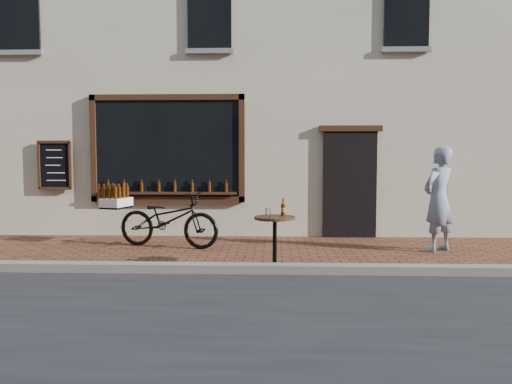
{
  "coord_description": "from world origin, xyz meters",
  "views": [
    {
      "loc": [
        0.35,
        -6.94,
        1.67
      ],
      "look_at": [
        0.04,
        1.2,
        1.1
      ],
      "focal_mm": 35.0,
      "sensor_mm": 36.0,
      "label": 1
    }
  ],
  "objects": [
    {
      "name": "bistro_table",
      "position": [
        0.35,
        0.44,
        0.56
      ],
      "size": [
        0.61,
        0.61,
        1.05
      ],
      "color": "black",
      "rests_on": "ground"
    },
    {
      "name": "ground",
      "position": [
        0.0,
        0.0,
        0.0
      ],
      "size": [
        90.0,
        90.0,
        0.0
      ],
      "primitive_type": "plane",
      "color": "#542B1B",
      "rests_on": "ground"
    },
    {
      "name": "kerb",
      "position": [
        0.0,
        0.2,
        0.06
      ],
      "size": [
        90.0,
        0.25,
        0.12
      ],
      "primitive_type": "cube",
      "color": "slate",
      "rests_on": "ground"
    },
    {
      "name": "shop_building",
      "position": [
        0.0,
        6.5,
        5.0
      ],
      "size": [
        28.0,
        6.2,
        10.0
      ],
      "color": "beige",
      "rests_on": "ground"
    },
    {
      "name": "cargo_bicycle",
      "position": [
        -1.66,
        2.18,
        0.53
      ],
      "size": [
        2.41,
        1.17,
        1.11
      ],
      "rotation": [
        0.0,
        0.0,
        1.32
      ],
      "color": "black",
      "rests_on": "ground"
    },
    {
      "name": "pedestrian",
      "position": [
        3.25,
        1.97,
        0.93
      ],
      "size": [
        0.81,
        0.76,
        1.86
      ],
      "primitive_type": "imported",
      "rotation": [
        0.0,
        0.0,
        3.78
      ],
      "color": "gray",
      "rests_on": "ground"
    }
  ]
}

